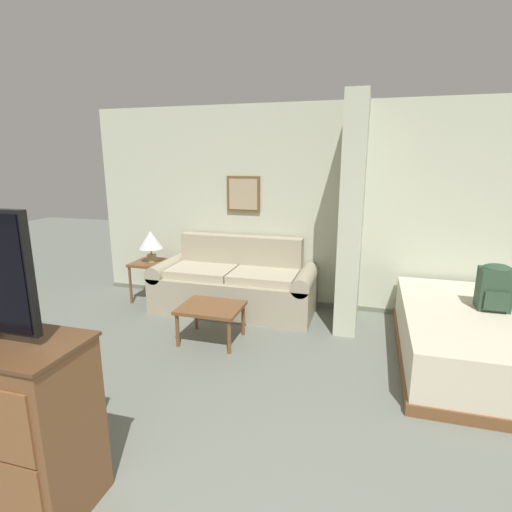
{
  "coord_description": "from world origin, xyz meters",
  "views": [
    {
      "loc": [
        0.45,
        -0.96,
        1.92
      ],
      "look_at": [
        -0.55,
        2.47,
        1.05
      ],
      "focal_mm": 28.0,
      "sensor_mm": 36.0,
      "label": 1
    }
  ],
  "objects": [
    {
      "name": "table_lamp",
      "position": [
        -2.4,
        3.74,
        0.84
      ],
      "size": [
        0.33,
        0.33,
        0.43
      ],
      "color": "tan",
      "rests_on": "side_table"
    },
    {
      "name": "wall_partition_pillar",
      "position": [
        0.24,
        3.67,
        1.3
      ],
      "size": [
        0.24,
        0.88,
        2.6
      ],
      "color": "beige",
      "rests_on": "ground_plane"
    },
    {
      "name": "wall_back",
      "position": [
        -0.0,
        4.17,
        1.29
      ],
      "size": [
        6.64,
        0.16,
        2.6
      ],
      "color": "beige",
      "rests_on": "ground_plane"
    },
    {
      "name": "couch",
      "position": [
        -1.19,
        3.69,
        0.34
      ],
      "size": [
        2.08,
        0.84,
        0.93
      ],
      "color": "tan",
      "rests_on": "ground_plane"
    },
    {
      "name": "backpack",
      "position": [
        1.62,
        3.13,
        0.75
      ],
      "size": [
        0.28,
        0.25,
        0.45
      ],
      "color": "#2D4733",
      "rests_on": "bed"
    },
    {
      "name": "coffee_table",
      "position": [
        -1.13,
        2.75,
        0.35
      ],
      "size": [
        0.65,
        0.54,
        0.4
      ],
      "color": "brown",
      "rests_on": "ground_plane"
    },
    {
      "name": "bed",
      "position": [
        1.54,
        3.02,
        0.26
      ],
      "size": [
        1.48,
        2.12,
        0.52
      ],
      "color": "brown",
      "rests_on": "ground_plane"
    },
    {
      "name": "side_table",
      "position": [
        -2.4,
        3.74,
        0.47
      ],
      "size": [
        0.5,
        0.5,
        0.55
      ],
      "color": "brown",
      "rests_on": "ground_plane"
    }
  ]
}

